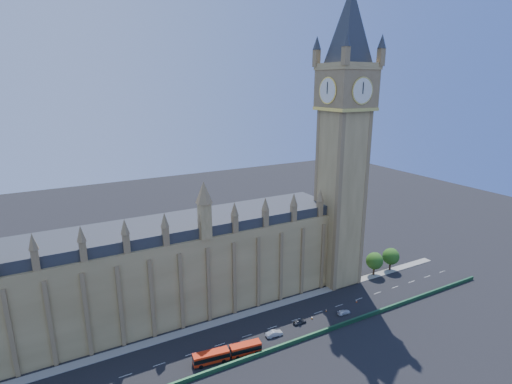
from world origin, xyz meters
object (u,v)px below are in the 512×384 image
red_bus (228,353)px  car_silver (274,333)px  car_white (344,312)px  car_grey (300,321)px

red_bus → car_silver: red_bus is taller
red_bus → car_white: bearing=9.7°
car_silver → car_white: (23.68, -0.73, -0.18)m
red_bus → car_grey: 24.59m
car_silver → car_white: 23.69m
red_bus → car_white: (38.60, 1.62, -0.96)m
red_bus → car_grey: red_bus is taller
car_grey → car_silver: size_ratio=0.84×
red_bus → car_silver: bearing=16.2°
car_grey → car_silver: bearing=99.3°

